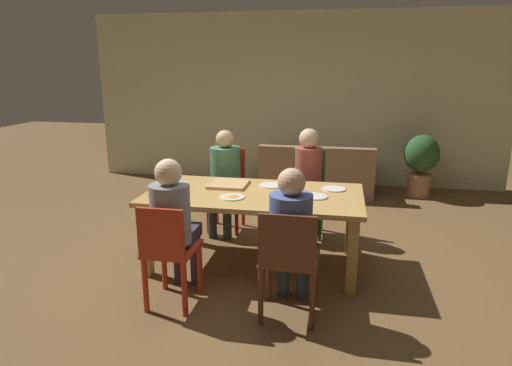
# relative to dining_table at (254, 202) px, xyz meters

# --- Properties ---
(ground_plane) EXTENTS (20.00, 20.00, 0.00)m
(ground_plane) POSITION_rel_dining_table_xyz_m (0.00, 0.00, -0.65)
(ground_plane) COLOR brown
(back_wall) EXTENTS (6.83, 0.12, 2.78)m
(back_wall) POSITION_rel_dining_table_xyz_m (0.00, 3.38, 0.74)
(back_wall) COLOR beige
(back_wall) RESTS_ON ground
(dining_table) EXTENTS (2.08, 1.07, 0.74)m
(dining_table) POSITION_rel_dining_table_xyz_m (0.00, 0.00, 0.00)
(dining_table) COLOR tan
(dining_table) RESTS_ON ground
(chair_0) EXTENTS (0.45, 0.44, 0.90)m
(chair_0) POSITION_rel_dining_table_xyz_m (0.45, -0.96, -0.14)
(chair_0) COLOR brown
(chair_0) RESTS_ON ground
(person_0) EXTENTS (0.33, 0.49, 1.20)m
(person_0) POSITION_rel_dining_table_xyz_m (0.45, -0.82, 0.07)
(person_0) COLOR #30404B
(person_0) RESTS_ON ground
(chair_1) EXTENTS (0.39, 0.41, 0.99)m
(chair_1) POSITION_rel_dining_table_xyz_m (0.45, 0.97, -0.14)
(chair_1) COLOR #306631
(chair_1) RESTS_ON ground
(person_1) EXTENTS (0.31, 0.49, 1.26)m
(person_1) POSITION_rel_dining_table_xyz_m (0.45, 0.84, 0.10)
(person_1) COLOR #39343F
(person_1) RESTS_ON ground
(chair_2) EXTENTS (0.41, 0.42, 0.96)m
(chair_2) POSITION_rel_dining_table_xyz_m (-0.51, 0.96, -0.14)
(chair_2) COLOR #B1291E
(chair_2) RESTS_ON ground
(person_2) EXTENTS (0.35, 0.52, 1.21)m
(person_2) POSITION_rel_dining_table_xyz_m (-0.51, 0.82, 0.08)
(person_2) COLOR #323C3E
(person_2) RESTS_ON ground
(chair_3) EXTENTS (0.39, 0.46, 0.89)m
(chair_3) POSITION_rel_dining_table_xyz_m (-0.51, -0.95, -0.17)
(chair_3) COLOR red
(chair_3) RESTS_ON ground
(person_3) EXTENTS (0.32, 0.55, 1.23)m
(person_3) POSITION_rel_dining_table_xyz_m (-0.51, -0.80, 0.08)
(person_3) COLOR #372E41
(person_3) RESTS_ON ground
(pizza_box_0) EXTENTS (0.38, 0.38, 0.03)m
(pizza_box_0) POSITION_rel_dining_table_xyz_m (-0.31, 0.21, 0.11)
(pizza_box_0) COLOR tan
(pizza_box_0) RESTS_ON dining_table
(plate_0) EXTENTS (0.23, 0.23, 0.01)m
(plate_0) POSITION_rel_dining_table_xyz_m (0.59, -0.04, 0.10)
(plate_0) COLOR white
(plate_0) RESTS_ON dining_table
(plate_1) EXTENTS (0.24, 0.24, 0.01)m
(plate_1) POSITION_rel_dining_table_xyz_m (0.12, 0.28, 0.10)
(plate_1) COLOR white
(plate_1) RESTS_ON dining_table
(plate_2) EXTENTS (0.23, 0.23, 0.03)m
(plate_2) POSITION_rel_dining_table_xyz_m (-0.17, -0.21, 0.10)
(plate_2) COLOR white
(plate_2) RESTS_ON dining_table
(plate_3) EXTENTS (0.24, 0.24, 0.01)m
(plate_3) POSITION_rel_dining_table_xyz_m (0.76, 0.26, 0.10)
(plate_3) COLOR white
(plate_3) RESTS_ON dining_table
(drinking_glass_0) EXTENTS (0.07, 0.07, 0.11)m
(drinking_glass_0) POSITION_rel_dining_table_xyz_m (0.34, 0.20, 0.15)
(drinking_glass_0) COLOR #B3502B
(drinking_glass_0) RESTS_ON dining_table
(drinking_glass_1) EXTENTS (0.06, 0.06, 0.13)m
(drinking_glass_1) POSITION_rel_dining_table_xyz_m (0.26, 0.43, 0.16)
(drinking_glass_1) COLOR #E2CC59
(drinking_glass_1) RESTS_ON dining_table
(drinking_glass_2) EXTENTS (0.06, 0.06, 0.12)m
(drinking_glass_2) POSITION_rel_dining_table_xyz_m (-0.84, 0.07, 0.15)
(drinking_glass_2) COLOR #DECB5A
(drinking_glass_2) RESTS_ON dining_table
(couch) EXTENTS (1.71, 0.84, 0.78)m
(couch) POSITION_rel_dining_table_xyz_m (0.46, 2.71, -0.37)
(couch) COLOR #8F694A
(couch) RESTS_ON ground
(potted_plant) EXTENTS (0.51, 0.51, 0.94)m
(potted_plant) POSITION_rel_dining_table_xyz_m (2.01, 2.81, -0.09)
(potted_plant) COLOR #AD7555
(potted_plant) RESTS_ON ground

